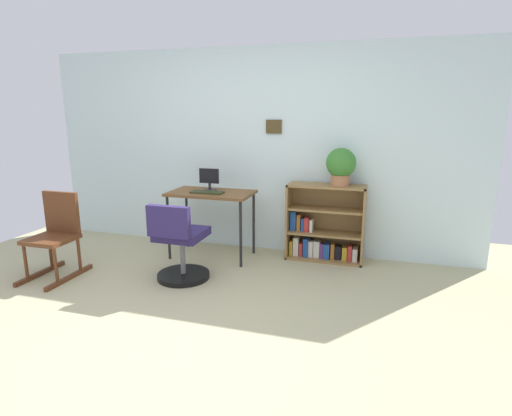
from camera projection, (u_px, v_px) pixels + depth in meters
name	position (u px, v px, depth m)	size (l,w,h in m)	color
ground_plane	(169.00, 331.00, 3.13)	(6.24, 6.24, 0.00)	tan
wall_back	(253.00, 151.00, 4.86)	(5.20, 0.12, 2.35)	silver
desk	(211.00, 198.00, 4.61)	(0.93, 0.54, 0.75)	brown
monitor	(209.00, 180.00, 4.63)	(0.23, 0.16, 0.25)	#262628
keyboard	(207.00, 192.00, 4.52)	(0.36, 0.15, 0.02)	#2E361A
office_chair	(180.00, 247.00, 4.01)	(0.52, 0.54, 0.80)	black
rocking_chair	(56.00, 234.00, 4.12)	(0.42, 0.64, 0.85)	#562E17
bookshelf_low	(324.00, 227.00, 4.61)	(0.85, 0.30, 0.85)	olive
potted_plant_on_shelf	(341.00, 165.00, 4.35)	(0.32, 0.32, 0.40)	#9E6642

